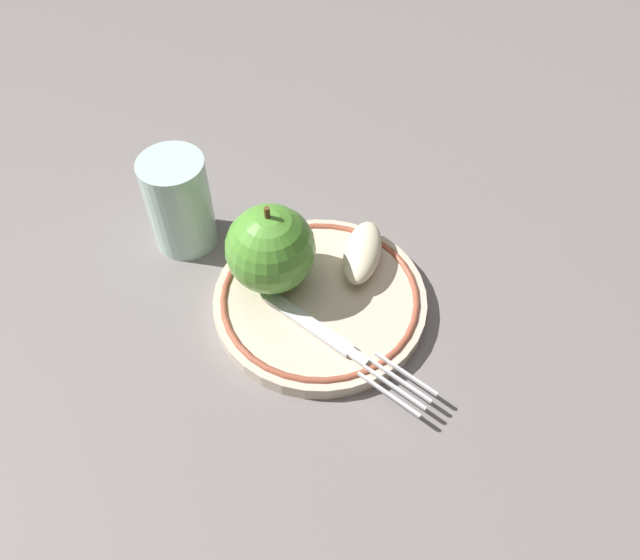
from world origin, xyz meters
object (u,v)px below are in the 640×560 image
drinking_glass (180,202)px  apple_red_whole (270,249)px  fork (338,343)px  plate (320,300)px  apple_slice_front (362,252)px

drinking_glass → apple_red_whole: bearing=173.2°
apple_red_whole → fork: apple_red_whole is taller
plate → apple_red_whole: size_ratio=2.16×
plate → apple_slice_front: (-0.01, -0.05, 0.02)m
apple_slice_front → drinking_glass: drinking_glass is taller
plate → apple_slice_front: size_ratio=2.53×
apple_slice_front → drinking_glass: (0.17, 0.05, 0.02)m
apple_red_whole → plate: bearing=-173.6°
plate → fork: fork is taller
plate → fork: (-0.04, 0.04, 0.01)m
fork → apple_red_whole: bearing=168.4°
plate → drinking_glass: drinking_glass is taller
apple_red_whole → fork: bearing=159.1°
apple_slice_front → drinking_glass: size_ratio=0.78×
apple_slice_front → fork: apple_slice_front is taller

